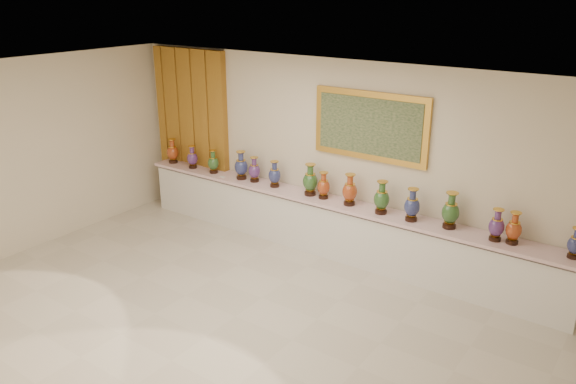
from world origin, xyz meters
name	(u,v)px	position (x,y,z in m)	size (l,w,h in m)	color
ground	(235,316)	(0.00, 0.00, 0.00)	(8.00, 8.00, 0.00)	beige
room	(216,131)	(-2.46, 2.44, 1.59)	(8.00, 8.00, 8.00)	beige
counter	(329,227)	(0.00, 2.27, 0.44)	(7.28, 0.48, 0.90)	white
vase_0	(173,152)	(-3.37, 2.23, 1.10)	(0.22, 0.22, 0.45)	black
vase_1	(192,158)	(-2.85, 2.21, 1.08)	(0.24, 0.24, 0.41)	black
vase_2	(213,163)	(-2.35, 2.21, 1.08)	(0.21, 0.21, 0.41)	black
vase_3	(241,167)	(-1.74, 2.25, 1.12)	(0.24, 0.24, 0.48)	black
vase_4	(254,171)	(-1.47, 2.27, 1.09)	(0.25, 0.25, 0.42)	black
vase_5	(275,175)	(-1.04, 2.26, 1.09)	(0.21, 0.21, 0.43)	black
vase_6	(310,181)	(-0.36, 2.26, 1.13)	(0.27, 0.27, 0.51)	black
vase_7	(324,187)	(-0.11, 2.26, 1.09)	(0.23, 0.23, 0.42)	black
vase_8	(350,191)	(0.36, 2.25, 1.12)	(0.28, 0.28, 0.48)	black
vase_9	(382,199)	(0.89, 2.22, 1.12)	(0.29, 0.29, 0.49)	black
vase_10	(412,206)	(1.36, 2.22, 1.11)	(0.26, 0.26, 0.47)	black
vase_11	(451,212)	(1.88, 2.28, 1.13)	(0.30, 0.30, 0.51)	black
vase_12	(497,226)	(2.50, 2.24, 1.09)	(0.26, 0.26, 0.43)	black
vase_13	(514,230)	(2.71, 2.26, 1.09)	(0.24, 0.24, 0.43)	black
vase_14	(575,245)	(3.42, 2.27, 1.08)	(0.21, 0.21, 0.39)	black
label_card	(222,177)	(-2.07, 2.13, 0.90)	(0.10, 0.06, 0.00)	white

